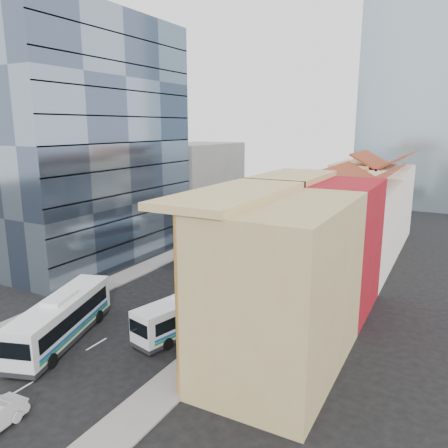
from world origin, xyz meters
The scene contains 13 objects.
ground centered at (0.00, 0.00, 0.00)m, with size 200.00×200.00×0.00m, color black.
sidewalk_right centered at (8.50, 22.00, 0.07)m, with size 3.00×90.00×0.15m, color slate.
sidewalk_left centered at (-8.50, 22.00, 0.07)m, with size 3.00×90.00×0.15m, color slate.
shophouse_tan centered at (14.00, 5.00, 6.00)m, with size 8.00×14.00×12.00m, color tan.
shophouse_red centered at (14.00, 17.00, 6.00)m, with size 8.00×10.00×12.00m, color maroon.
shophouse_cream_near centered at (14.00, 26.50, 5.00)m, with size 8.00×9.00×10.00m, color white.
shophouse_cream_mid centered at (14.00, 35.50, 5.00)m, with size 8.00×9.00×10.00m, color white.
shophouse_cream_far centered at (14.00, 46.00, 5.50)m, with size 8.00×12.00×11.00m, color white.
office_tower centered at (-17.00, 19.00, 15.00)m, with size 12.00×26.00×30.00m, color #3B485D.
office_block_far centered at (-16.00, 42.00, 7.00)m, with size 10.00×18.00×14.00m, color gray.
bus_left_near centered at (-2.81, 0.23, 1.93)m, with size 2.82×12.05×3.87m, color silver, non-canonical shape.
bus_left_far centered at (-2.00, 23.97, 1.82)m, with size 2.66×11.34×3.64m, color white, non-canonical shape.
bus_right centered at (5.18, 6.63, 1.70)m, with size 2.48×10.60×3.40m, color silver, non-canonical shape.
Camera 1 is at (23.89, -22.11, 16.90)m, focal length 35.00 mm.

